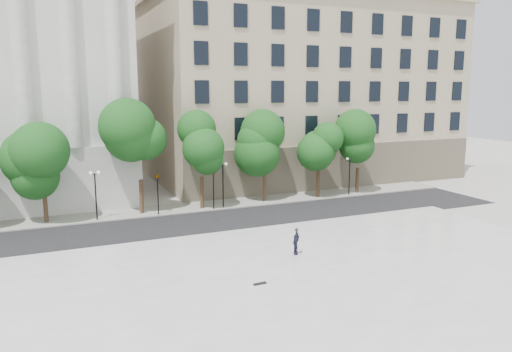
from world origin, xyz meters
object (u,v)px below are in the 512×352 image
(traffic_light_west, at_px, (157,174))
(skateboard, at_px, (260,284))
(traffic_light_east, at_px, (213,171))
(person_lying, at_px, (296,251))

(traffic_light_west, xyz_separation_m, skateboard, (1.40, -18.77, -3.20))
(traffic_light_east, bearing_deg, person_lying, -88.47)
(traffic_light_west, height_order, traffic_light_east, traffic_light_west)
(person_lying, distance_m, skateboard, 5.46)
(traffic_light_east, relative_size, person_lying, 2.42)
(person_lying, bearing_deg, skateboard, 177.48)
(traffic_light_west, xyz_separation_m, person_lying, (5.52, -15.19, -3.00))
(traffic_light_west, bearing_deg, person_lying, -70.04)
(traffic_light_west, bearing_deg, traffic_light_east, 0.00)
(person_lying, height_order, skateboard, person_lying)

